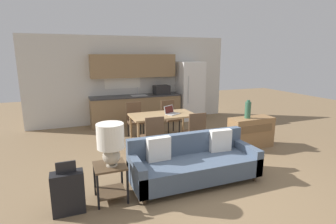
# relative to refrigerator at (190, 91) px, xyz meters

# --- Properties ---
(ground_plane) EXTENTS (20.00, 20.00, 0.00)m
(ground_plane) POSITION_rel_refrigerator_xyz_m (-1.84, -4.23, -0.95)
(ground_plane) COLOR #7F6647
(wall_back) EXTENTS (6.40, 0.07, 2.70)m
(wall_back) POSITION_rel_refrigerator_xyz_m (-1.84, 0.40, 0.40)
(wall_back) COLOR silver
(wall_back) RESTS_ON ground_plane
(kitchen_counter) EXTENTS (2.80, 0.65, 2.15)m
(kitchen_counter) POSITION_rel_refrigerator_xyz_m (-1.82, 0.10, -0.11)
(kitchen_counter) COLOR #8E704C
(kitchen_counter) RESTS_ON ground_plane
(refrigerator) EXTENTS (0.79, 0.73, 1.91)m
(refrigerator) POSITION_rel_refrigerator_xyz_m (0.00, 0.00, 0.00)
(refrigerator) COLOR white
(refrigerator) RESTS_ON ground_plane
(dining_table) EXTENTS (1.53, 0.84, 0.74)m
(dining_table) POSITION_rel_refrigerator_xyz_m (-1.72, -2.03, -0.28)
(dining_table) COLOR tan
(dining_table) RESTS_ON ground_plane
(couch) EXTENTS (2.18, 0.80, 0.82)m
(couch) POSITION_rel_refrigerator_xyz_m (-1.90, -4.04, -0.63)
(couch) COLOR #3D2D1E
(couch) RESTS_ON ground_plane
(side_table) EXTENTS (0.46, 0.46, 0.56)m
(side_table) POSITION_rel_refrigerator_xyz_m (-3.33, -4.13, -0.58)
(side_table) COLOR brown
(side_table) RESTS_ON ground_plane
(table_lamp) EXTENTS (0.39, 0.39, 0.64)m
(table_lamp) POSITION_rel_refrigerator_xyz_m (-3.30, -4.16, -0.01)
(table_lamp) COLOR #B2A893
(table_lamp) RESTS_ON side_table
(credenza) EXTENTS (1.05, 0.42, 0.71)m
(credenza) POSITION_rel_refrigerator_xyz_m (0.13, -3.00, -0.60)
(credenza) COLOR olive
(credenza) RESTS_ON ground_plane
(vase) EXTENTS (0.13, 0.13, 0.42)m
(vase) POSITION_rel_refrigerator_xyz_m (0.01, -3.00, -0.05)
(vase) COLOR #336047
(vase) RESTS_ON credenza
(dining_chair_far_left) EXTENTS (0.45, 0.45, 0.91)m
(dining_chair_far_left) POSITION_rel_refrigerator_xyz_m (-2.21, -1.22, -0.46)
(dining_chair_far_left) COLOR brown
(dining_chair_far_left) RESTS_ON ground_plane
(dining_chair_far_right) EXTENTS (0.47, 0.47, 0.91)m
(dining_chair_far_right) POSITION_rel_refrigerator_xyz_m (-1.24, -1.28, -0.46)
(dining_chair_far_right) COLOR brown
(dining_chair_far_right) RESTS_ON ground_plane
(dining_chair_near_right) EXTENTS (0.44, 0.44, 0.91)m
(dining_chair_near_right) POSITION_rel_refrigerator_xyz_m (-1.24, -2.80, -0.46)
(dining_chair_near_right) COLOR brown
(dining_chair_near_right) RESTS_ON ground_plane
(dining_chair_near_left) EXTENTS (0.43, 0.43, 0.91)m
(dining_chair_near_left) POSITION_rel_refrigerator_xyz_m (-2.22, -2.79, -0.46)
(dining_chair_near_left) COLOR brown
(dining_chair_near_left) RESTS_ON ground_plane
(laptop) EXTENTS (0.40, 0.38, 0.20)m
(laptop) POSITION_rel_refrigerator_xyz_m (-1.52, -2.06, -0.17)
(laptop) COLOR #B7BABC
(laptop) RESTS_ON dining_table
(suitcase) EXTENTS (0.43, 0.22, 0.75)m
(suitcase) POSITION_rel_refrigerator_xyz_m (-3.93, -4.26, -0.65)
(suitcase) COLOR black
(suitcase) RESTS_ON ground_plane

